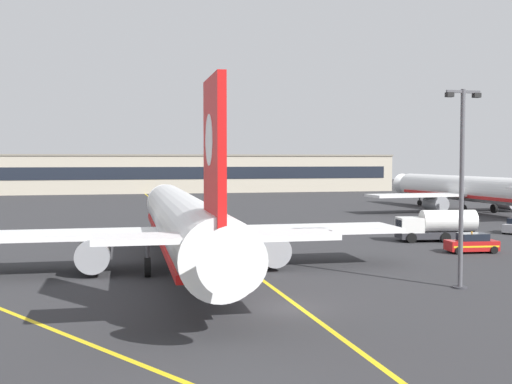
% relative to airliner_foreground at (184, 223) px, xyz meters
% --- Properties ---
extents(ground_plane, '(400.00, 400.00, 0.00)m').
position_rel_airliner_foreground_xyz_m(ground_plane, '(4.09, -12.60, -3.37)').
color(ground_plane, '#2D2D30').
extents(taxiway_centreline, '(4.52, 179.96, 0.01)m').
position_rel_airliner_foreground_xyz_m(taxiway_centreline, '(4.09, 17.40, -3.37)').
color(taxiway_centreline, yellow).
rests_on(taxiway_centreline, ground).
extents(taxiway_lead_in_stripe, '(32.15, 50.98, 0.01)m').
position_rel_airliner_foreground_xyz_m(taxiway_lead_in_stripe, '(-9.91, -10.60, -3.37)').
color(taxiway_lead_in_stripe, yellow).
rests_on(taxiway_lead_in_stripe, ground).
extents(airliner_foreground, '(32.07, 41.45, 11.65)m').
position_rel_airliner_foreground_xyz_m(airliner_foreground, '(0.00, 0.00, 0.00)').
color(airliner_foreground, white).
rests_on(airliner_foreground, ground).
extents(airliner_background, '(31.97, 41.18, 11.55)m').
position_rel_airliner_foreground_xyz_m(airliner_background, '(46.90, 40.14, -0.03)').
color(airliner_background, white).
rests_on(airliner_background, ground).
extents(apron_lamp_post, '(2.24, 0.90, 12.08)m').
position_rel_airliner_foreground_xyz_m(apron_lamp_post, '(15.82, -9.77, 2.97)').
color(apron_lamp_post, '#515156').
rests_on(apron_lamp_post, ground).
extents(service_car_nearest, '(4.35, 2.32, 1.79)m').
position_rel_airliner_foreground_xyz_m(service_car_nearest, '(24.63, 3.38, -2.60)').
color(service_car_nearest, red).
rests_on(service_car_nearest, ground).
extents(service_truck_fuel_white, '(7.85, 3.51, 3.00)m').
position_rel_airliner_foreground_xyz_m(service_truck_fuel_white, '(25.64, 10.91, -1.88)').
color(service_truck_fuel_white, '#2D2D33').
rests_on(service_truck_fuel_white, ground).
extents(safety_cone_by_nose_gear, '(0.44, 0.44, 0.55)m').
position_rel_airliner_foreground_xyz_m(safety_cone_by_nose_gear, '(1.74, 15.52, -3.11)').
color(safety_cone_by_nose_gear, orange).
rests_on(safety_cone_by_nose_gear, ground).
extents(terminal_building, '(113.32, 12.40, 8.98)m').
position_rel_airliner_foreground_xyz_m(terminal_building, '(5.86, 107.17, 1.13)').
color(terminal_building, '#B2A893').
rests_on(terminal_building, ground).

